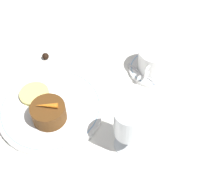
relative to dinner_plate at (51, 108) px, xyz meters
name	(u,v)px	position (x,y,z in m)	size (l,w,h in m)	color
ground_plane	(56,117)	(0.01, 0.02, -0.01)	(3.00, 3.00, 0.00)	white
dinner_plate	(51,108)	(0.00, 0.00, 0.00)	(0.26, 0.26, 0.01)	white
saucer	(154,69)	(-0.24, 0.18, 0.00)	(0.14, 0.14, 0.01)	white
coffee_cup	(155,59)	(-0.24, 0.18, 0.03)	(0.12, 0.09, 0.06)	white
spoon	(147,77)	(-0.20, 0.17, 0.00)	(0.04, 0.11, 0.00)	silver
wine_glass	(129,124)	(0.00, 0.21, 0.08)	(0.07, 0.07, 0.13)	silver
fork	(98,63)	(-0.20, 0.03, -0.01)	(0.05, 0.18, 0.01)	silver
dessert_cake	(49,113)	(0.03, 0.02, 0.03)	(0.08, 0.08, 0.04)	#563314
carrot_garnish	(47,105)	(0.03, 0.02, 0.06)	(0.03, 0.05, 0.01)	orange
pineapple_slice	(34,94)	(-0.01, -0.06, 0.01)	(0.07, 0.07, 0.01)	#EFE075
chocolate_truffle	(46,56)	(-0.15, -0.12, 0.00)	(0.02, 0.02, 0.02)	black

